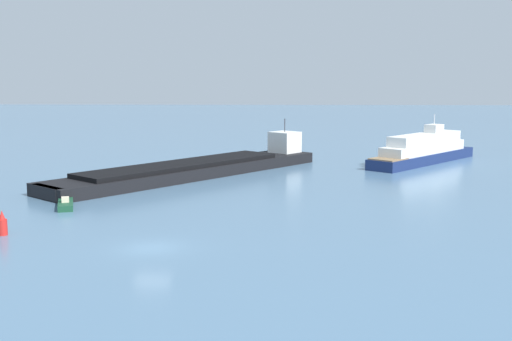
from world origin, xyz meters
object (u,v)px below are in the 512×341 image
(cargo_barge, at_px, (197,168))
(channel_buoy_red, at_px, (2,225))
(small_motorboat, at_px, (66,204))
(white_riverboat, at_px, (424,150))

(cargo_barge, bearing_deg, channel_buoy_red, -111.31)
(small_motorboat, xyz_separation_m, white_riverboat, (38.85, 30.49, 1.41))
(white_riverboat, height_order, channel_buoy_red, white_riverboat)
(cargo_barge, relative_size, white_riverboat, 1.73)
(white_riverboat, distance_m, channel_buoy_red, 57.22)
(white_riverboat, relative_size, channel_buoy_red, 10.10)
(cargo_barge, height_order, white_riverboat, white_riverboat)
(cargo_barge, height_order, channel_buoy_red, cargo_barge)
(cargo_barge, xyz_separation_m, white_riverboat, (29.17, 11.99, 0.75))
(channel_buoy_red, bearing_deg, small_motorboat, 81.70)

